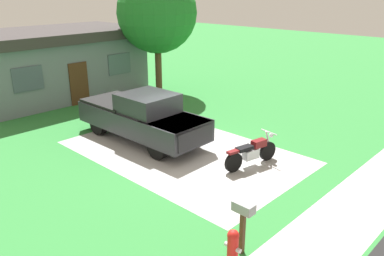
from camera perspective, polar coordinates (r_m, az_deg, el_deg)
ground_plane at (r=14.06m, az=-1.19°, el=-3.54°), size 80.00×80.00×0.00m
driveway_pad at (r=14.06m, az=-1.19°, el=-3.53°), size 5.36×8.35×0.01m
sidewalk_strip at (r=11.15m, az=21.76°, el=-11.79°), size 36.00×1.80×0.01m
motorcycle at (r=13.01m, az=8.72°, el=-3.53°), size 2.20×0.77×1.09m
pickup_truck at (r=15.06m, az=-7.51°, el=1.78°), size 2.08×5.66×1.90m
fire_hydrant at (r=8.62m, az=5.97°, el=-17.07°), size 0.32×0.40×0.87m
mailbox at (r=8.69m, az=7.49°, el=-12.40°), size 0.26×0.48×1.26m
shade_tree at (r=21.50m, az=-5.15°, el=16.41°), size 4.24×4.24×6.44m
neighbor_house at (r=22.43m, az=-19.71°, el=9.00°), size 9.60×5.60×3.50m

